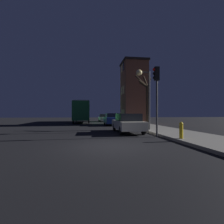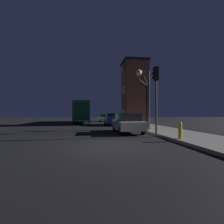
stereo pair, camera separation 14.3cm
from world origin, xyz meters
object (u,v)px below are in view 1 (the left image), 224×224
Objects in this scene: streetlamp at (143,84)px; fire_hydrant at (181,130)px; traffic_light at (156,87)px; car_far_lane at (104,118)px; car_near_lane at (128,123)px; bare_tree at (147,101)px; car_mid_lane at (112,119)px; bus at (82,110)px.

fire_hydrant is (0.37, -5.41, -3.43)m from streetlamp.
traffic_light is 1.07× the size of car_far_lane.
car_near_lane is 19.04m from car_far_lane.
bare_tree reaches higher than car_far_lane.
bare_tree is at bearing 77.55° from traffic_light.
car_mid_lane is (-1.30, 11.55, -2.46)m from traffic_light.
bare_tree is at bearing -65.46° from bus.
traffic_light is at bearing 108.82° from fire_hydrant.
car_mid_lane is (-1.57, 8.04, -3.25)m from streetlamp.
car_far_lane is at bearing 95.46° from streetlamp.
car_near_lane is at bearing -89.91° from car_mid_lane.
traffic_light is 22.02m from car_far_lane.
car_mid_lane is at bearing -89.01° from car_far_lane.
streetlamp is 1.12× the size of traffic_light.
bus is at bearing 105.82° from fire_hydrant.
car_near_lane is at bearing -135.44° from bare_tree.
streetlamp is 3.61m from traffic_light.
car_mid_lane is (-2.44, 6.37, -1.95)m from bare_tree.
bare_tree is at bearing 62.41° from streetlamp.
streetlamp reaches higher than fire_hydrant.
bus is 22.39m from fire_hydrant.
car_mid_lane is at bearing 90.09° from car_near_lane.
bare_tree is 1.14× the size of car_mid_lane.
bare_tree is (0.87, 1.66, -1.30)m from streetlamp.
car_far_lane is 23.82m from fire_hydrant.
traffic_light is 11.88m from car_mid_lane.
fire_hydrant is at bearing -94.01° from bare_tree.
car_far_lane is (3.97, 2.23, -1.34)m from bus.
bus is at bearing -150.69° from car_far_lane.
bus is (-5.44, 19.60, -1.19)m from traffic_light.
bare_tree is 1.07× the size of car_near_lane.
car_far_lane is (-2.62, 16.65, -2.01)m from bare_tree.
car_near_lane is (-2.43, -2.39, -1.97)m from bare_tree.
streetlamp is at bearing -70.43° from bus.
fire_hydrant is (0.65, -1.90, -2.65)m from traffic_light.
streetlamp is at bearing -78.94° from car_mid_lane.
bare_tree is 16.97m from car_far_lane.
car_near_lane is at bearing 112.41° from fire_hydrant.
bare_tree is at bearing 85.99° from fire_hydrant.
traffic_light reaches higher than car_near_lane.
bare_tree is 15.87m from bus.
car_near_lane is 8.76m from car_mid_lane.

